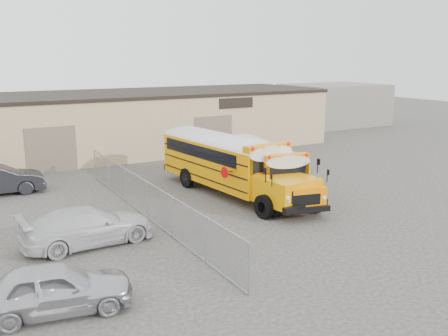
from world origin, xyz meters
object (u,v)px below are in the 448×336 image
school_bus_right (231,147)px  car_silver (55,288)px  tarp_bundle (293,197)px  car_white (88,226)px  school_bus_left (169,143)px

school_bus_right → car_silver: 19.48m
tarp_bundle → car_white: size_ratio=0.31×
school_bus_right → tarp_bundle: school_bus_right is taller
tarp_bundle → car_silver: tarp_bundle is taller
school_bus_left → car_silver: bearing=-123.5°
school_bus_right → car_white: 14.47m
car_silver → car_white: 5.54m
tarp_bundle → school_bus_left: bearing=97.7°
school_bus_left → tarp_bundle: bearing=-82.3°
school_bus_right → car_silver: (-13.96, -13.56, -0.85)m
school_bus_right → car_white: size_ratio=1.86×
tarp_bundle → car_silver: (-11.99, -4.28, -0.06)m
school_bus_left → school_bus_right: (3.53, -2.17, -0.27)m
school_bus_left → tarp_bundle: 11.61m
car_white → school_bus_right: bearing=-57.9°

